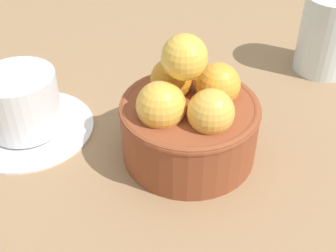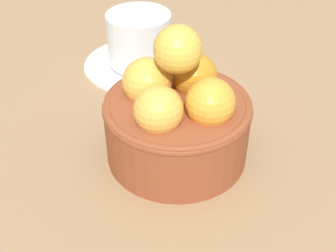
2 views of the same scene
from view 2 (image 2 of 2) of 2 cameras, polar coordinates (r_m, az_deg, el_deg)
ground_plane at (r=47.39cm, az=1.08°, el=-5.38°), size 124.07×100.68×4.04cm
terracotta_bowl at (r=43.09cm, az=1.14°, el=1.26°), size 14.29×14.29×13.83cm
coffee_cup at (r=59.56cm, az=-3.67°, el=10.38°), size 15.06×15.06×7.26cm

